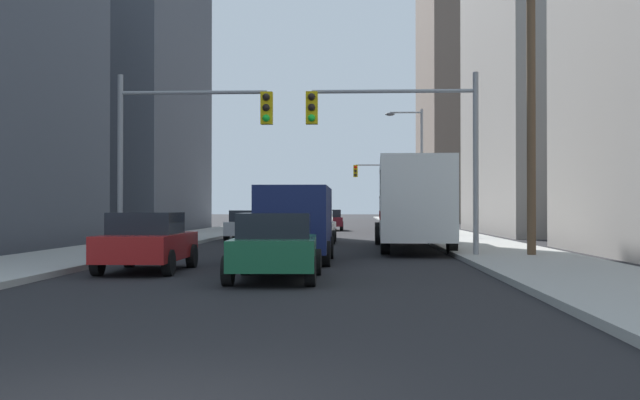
{
  "coord_description": "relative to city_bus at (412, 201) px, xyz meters",
  "views": [
    {
      "loc": [
        1.88,
        -5.91,
        1.63
      ],
      "look_at": [
        0.0,
        36.82,
        2.08
      ],
      "focal_mm": 43.9,
      "sensor_mm": 36.0,
      "label": 1
    }
  ],
  "objects": [
    {
      "name": "sidewalk_left",
      "position": [
        -11.26,
        25.04,
        -1.85
      ],
      "size": [
        3.91,
        160.0,
        0.15
      ],
      "primitive_type": "cube",
      "color": "#9E9E99",
      "rests_on": "ground"
    },
    {
      "name": "sidewalk_right",
      "position": [
        2.99,
        25.04,
        -1.85
      ],
      "size": [
        3.91,
        160.0,
        0.15
      ],
      "primitive_type": "cube",
      "color": "#9E9E99",
      "rests_on": "ground"
    },
    {
      "name": "city_bus",
      "position": [
        0.0,
        0.0,
        0.0
      ],
      "size": [
        2.84,
        11.57,
        3.4
      ],
      "color": "silver",
      "rests_on": "ground"
    },
    {
      "name": "cargo_van_navy",
      "position": [
        -4.01,
        -7.45,
        -0.64
      ],
      "size": [
        2.16,
        5.22,
        2.26
      ],
      "color": "#141E4C",
      "rests_on": "ground"
    },
    {
      "name": "sedan_green",
      "position": [
        -4.03,
        -13.31,
        -1.16
      ],
      "size": [
        1.96,
        4.27,
        1.52
      ],
      "color": "#195938",
      "rests_on": "ground"
    },
    {
      "name": "sedan_red",
      "position": [
        -7.57,
        -11.02,
        -1.16
      ],
      "size": [
        1.95,
        4.22,
        1.52
      ],
      "color": "maroon",
      "rests_on": "ground"
    },
    {
      "name": "sedan_grey",
      "position": [
        -4.1,
        5.59,
        -1.16
      ],
      "size": [
        1.95,
        4.24,
        1.52
      ],
      "color": "slate",
      "rests_on": "ground"
    },
    {
      "name": "sedan_silver",
      "position": [
        -7.49,
        7.5,
        -1.16
      ],
      "size": [
        1.95,
        4.2,
        1.52
      ],
      "color": "#B7BABF",
      "rests_on": "ground"
    },
    {
      "name": "sedan_maroon",
      "position": [
        -4.05,
        26.32,
        -1.16
      ],
      "size": [
        1.96,
        4.27,
        1.52
      ],
      "color": "maroon",
      "rests_on": "ground"
    },
    {
      "name": "traffic_signal_near_left",
      "position": [
        -7.69,
        -5.68,
        2.17
      ],
      "size": [
        5.09,
        0.44,
        6.0
      ],
      "color": "gray",
      "rests_on": "ground"
    },
    {
      "name": "traffic_signal_near_right",
      "position": [
        -0.79,
        -5.67,
        2.19
      ],
      "size": [
        5.55,
        0.44,
        6.0
      ],
      "color": "gray",
      "rests_on": "ground"
    },
    {
      "name": "traffic_signal_far_right",
      "position": [
        -0.1,
        37.46,
        2.13
      ],
      "size": [
        4.07,
        0.44,
        6.0
      ],
      "color": "gray",
      "rests_on": "ground"
    },
    {
      "name": "utility_pole_right",
      "position": [
        3.38,
        -5.73,
        3.23
      ],
      "size": [
        2.2,
        0.28,
        9.77
      ],
      "color": "brown",
      "rests_on": "ground"
    },
    {
      "name": "street_lamp_right",
      "position": [
        1.39,
        15.51,
        2.59
      ],
      "size": [
        2.24,
        0.32,
        7.5
      ],
      "color": "gray",
      "rests_on": "ground"
    }
  ]
}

